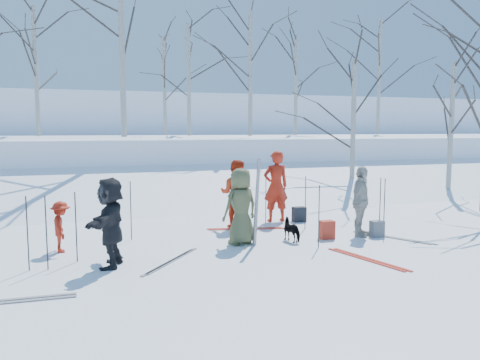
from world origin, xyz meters
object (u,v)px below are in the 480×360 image
object	(u,v)px
skier_red_seated	(61,227)
backpack_red	(327,230)
backpack_grey	(377,229)
skier_red_north	(276,186)
dog	(293,230)
skier_cream_east	(361,201)
backpack_dark	(299,214)
skier_redor_behind	(236,194)
skier_olive_center	(241,206)
skier_grey_west	(111,222)

from	to	relation	value
skier_red_seated	backpack_red	distance (m)	5.77
skier_red_seated	backpack_grey	xyz separation A→B (m)	(6.94, -0.80, -0.34)
skier_red_north	backpack_red	xyz separation A→B (m)	(0.35, -2.27, -0.75)
backpack_red	dog	bearing A→B (deg)	177.89
skier_cream_east	backpack_dark	size ratio (longest dim) A/B	4.12
skier_cream_east	skier_redor_behind	bearing A→B (deg)	102.68
skier_olive_center	skier_redor_behind	xyz separation A→B (m)	(0.42, 1.70, 0.03)
skier_redor_behind	backpack_red	size ratio (longest dim) A/B	4.12
skier_grey_west	skier_olive_center	bearing A→B (deg)	124.83
dog	backpack_dark	distance (m)	2.26
skier_red_seated	skier_cream_east	bearing A→B (deg)	-100.22
skier_red_seated	skier_grey_west	distance (m)	1.67
skier_red_north	skier_redor_behind	size ratio (longest dim) A/B	1.11
skier_redor_behind	skier_red_seated	world-z (taller)	skier_redor_behind
backpack_grey	backpack_red	bearing A→B (deg)	171.21
skier_redor_behind	skier_red_seated	bearing A→B (deg)	49.61
skier_red_north	skier_cream_east	size ratio (longest dim) A/B	1.17
backpack_red	skier_cream_east	bearing A→B (deg)	0.69
dog	backpack_grey	distance (m)	2.06
skier_grey_west	skier_red_seated	bearing A→B (deg)	-127.99
skier_olive_center	backpack_red	xyz separation A→B (m)	(2.03, -0.13, -0.62)
skier_red_north	backpack_red	bearing A→B (deg)	100.31
skier_cream_east	backpack_grey	xyz separation A→B (m)	(0.33, -0.20, -0.63)
skier_red_north	dog	size ratio (longest dim) A/B	3.12
skier_grey_west	skier_red_north	bearing A→B (deg)	141.40
skier_olive_center	backpack_dark	xyz separation A→B (m)	(2.27, 1.89, -0.63)
skier_red_north	skier_grey_west	distance (m)	5.37
skier_olive_center	skier_red_north	size ratio (longest dim) A/B	0.87
backpack_grey	skier_grey_west	bearing A→B (deg)	-174.77
dog	skier_red_seated	bearing A→B (deg)	-23.66
dog	backpack_grey	bearing A→B (deg)	157.09
skier_red_seated	backpack_red	size ratio (longest dim) A/B	2.50
skier_red_seated	backpack_grey	distance (m)	6.99
dog	backpack_dark	world-z (taller)	dog
skier_cream_east	backpack_red	distance (m)	1.07
backpack_red	backpack_dark	size ratio (longest dim) A/B	1.05
skier_red_seated	backpack_grey	bearing A→B (deg)	-101.58
backpack_red	backpack_grey	size ratio (longest dim) A/B	1.11
skier_redor_behind	backpack_grey	world-z (taller)	skier_redor_behind
skier_red_north	backpack_red	distance (m)	2.41
skier_redor_behind	skier_cream_east	bearing A→B (deg)	176.82
dog	skier_redor_behind	bearing A→B (deg)	-83.65
skier_olive_center	dog	world-z (taller)	skier_olive_center
backpack_red	backpack_grey	world-z (taller)	backpack_red
skier_redor_behind	backpack_dark	world-z (taller)	skier_redor_behind
backpack_red	backpack_dark	bearing A→B (deg)	83.26
skier_redor_behind	skier_cream_east	world-z (taller)	skier_redor_behind
skier_grey_west	backpack_grey	xyz separation A→B (m)	(6.00, 0.55, -0.63)
skier_olive_center	skier_redor_behind	distance (m)	1.75
skier_red_north	dog	bearing A→B (deg)	79.19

